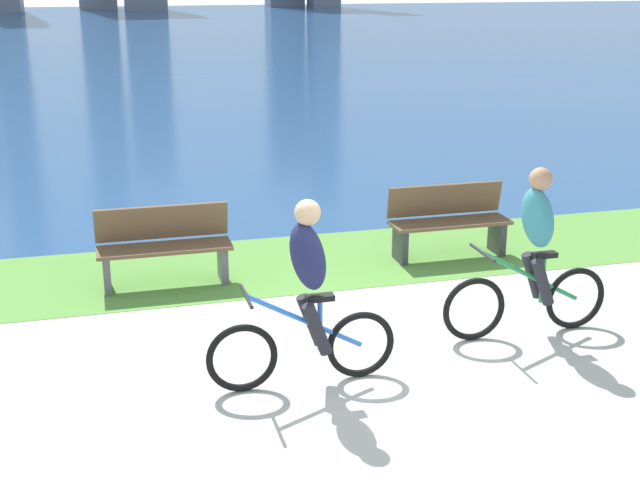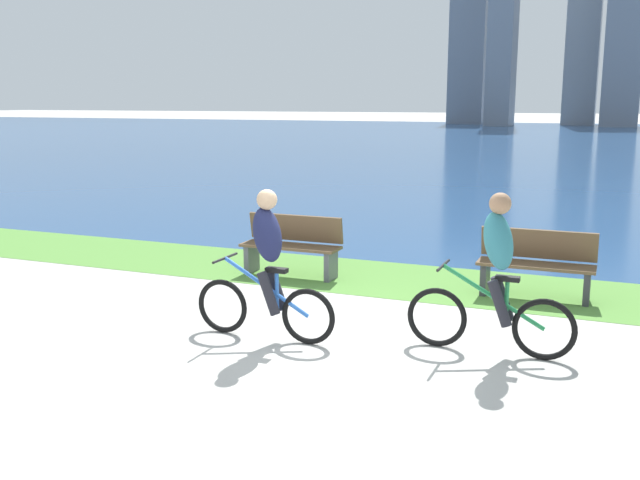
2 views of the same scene
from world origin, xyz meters
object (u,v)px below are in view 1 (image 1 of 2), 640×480
object	(u,v)px
cyclist_trailing	(533,253)
bench_far_along_path	(164,246)
bench_near_path	(448,221)
cyclist_lead	(306,294)

from	to	relation	value
cyclist_trailing	bench_far_along_path	xyz separation A→B (m)	(-3.33, 2.32, -0.39)
bench_near_path	bench_far_along_path	xyz separation A→B (m)	(-3.51, -0.10, 0.00)
cyclist_trailing	bench_near_path	bearing A→B (deg)	85.85
cyclist_lead	bench_far_along_path	world-z (taller)	cyclist_lead
cyclist_lead	cyclist_trailing	xyz separation A→B (m)	(2.36, 0.46, 0.01)
cyclist_trailing	bench_near_path	xyz separation A→B (m)	(0.18, 2.42, -0.39)
cyclist_trailing	bench_far_along_path	distance (m)	4.08
bench_far_along_path	cyclist_trailing	bearing A→B (deg)	-34.82
cyclist_lead	bench_far_along_path	xyz separation A→B (m)	(-0.97, 2.78, -0.38)
cyclist_lead	cyclist_trailing	size ratio (longest dim) A/B	0.96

